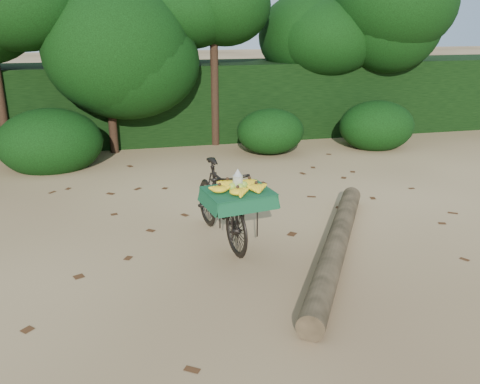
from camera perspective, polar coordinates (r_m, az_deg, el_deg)
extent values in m
plane|color=tan|center=(6.83, 1.47, -5.50)|extent=(80.00, 80.00, 0.00)
imported|color=black|center=(6.67, -2.19, -1.21)|extent=(0.79, 1.83, 1.06)
cube|color=black|center=(6.03, -0.21, -0.01)|extent=(0.46, 0.52, 0.03)
cube|color=#16542D|center=(6.02, -0.21, 0.15)|extent=(0.86, 0.76, 0.01)
ellipsoid|color=#85A828|center=(6.03, 0.44, 0.73)|extent=(0.10, 0.08, 0.11)
ellipsoid|color=#85A828|center=(6.06, -0.44, 0.82)|extent=(0.10, 0.08, 0.11)
ellipsoid|color=#85A828|center=(5.98, -0.87, 0.56)|extent=(0.10, 0.08, 0.11)
ellipsoid|color=#85A828|center=(5.95, 0.02, 0.47)|extent=(0.10, 0.08, 0.11)
cylinder|color=#EAE5C6|center=(6.00, -0.25, 1.13)|extent=(0.12, 0.12, 0.16)
cylinder|color=brown|center=(6.52, 10.79, -5.76)|extent=(2.19, 3.45, 0.28)
cube|color=black|center=(12.56, -5.85, 10.13)|extent=(26.00, 1.80, 1.80)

